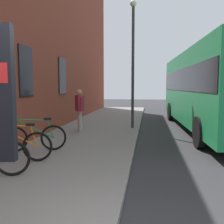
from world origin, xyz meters
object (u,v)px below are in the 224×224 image
(city_bus, at_px, (210,87))
(street_lamp, at_px, (133,54))
(pedestrian_by_facade, at_px, (80,106))
(bicycle_by_door, at_px, (15,146))
(bicycle_beside_lamp, at_px, (35,137))

(city_bus, xyz_separation_m, street_lamp, (-0.47, 3.30, 1.38))
(pedestrian_by_facade, bearing_deg, street_lamp, -59.66)
(street_lamp, bearing_deg, bicycle_by_door, 155.96)
(bicycle_by_door, relative_size, pedestrian_by_facade, 1.03)
(bicycle_beside_lamp, bearing_deg, city_bus, -49.35)
(street_lamp, bearing_deg, bicycle_beside_lamp, 151.25)
(bicycle_beside_lamp, distance_m, city_bus, 7.71)
(bicycle_by_door, distance_m, city_bus, 8.42)
(bicycle_beside_lamp, relative_size, street_lamp, 0.31)
(city_bus, xyz_separation_m, pedestrian_by_facade, (-1.66, 5.34, -0.77))
(bicycle_beside_lamp, xyz_separation_m, pedestrian_by_facade, (3.27, -0.41, 0.64))
(city_bus, distance_m, street_lamp, 3.61)
(bicycle_beside_lamp, xyz_separation_m, city_bus, (4.94, -5.75, 1.41))
(bicycle_by_door, height_order, street_lamp, street_lamp)
(bicycle_by_door, relative_size, city_bus, 0.16)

